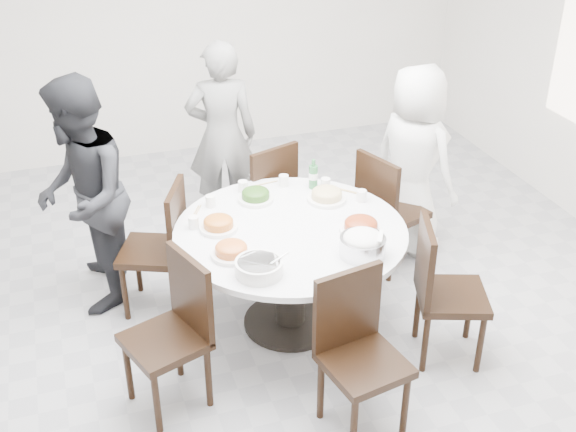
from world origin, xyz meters
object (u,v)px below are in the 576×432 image
object	(u,v)px
chair_ne	(393,210)
diner_middle	(222,136)
rice_bowl	(363,246)
soup_bowl	(259,268)
chair_nw	(152,248)
chair_sw	(164,338)
diner_right	(414,161)
chair_s	(365,361)
chair_se	(452,293)
beverage_bottle	(313,174)
diner_left	(82,197)
dining_table	(290,278)
chair_n	(260,197)

from	to	relation	value
chair_ne	diner_middle	size ratio (longest dim) A/B	0.60
rice_bowl	soup_bowl	world-z (taller)	rice_bowl
chair_nw	chair_sw	xyz separation A→B (m)	(-0.08, -0.99, 0.00)
diner_right	chair_sw	bearing A→B (deg)	94.26
chair_sw	diner_right	world-z (taller)	diner_right
chair_s	rice_bowl	bearing A→B (deg)	58.40
chair_ne	chair_s	xyz separation A→B (m)	(-0.89, -1.51, 0.00)
chair_se	diner_right	world-z (taller)	diner_right
diner_right	beverage_bottle	world-z (taller)	diner_right
chair_s	diner_left	distance (m)	2.22
dining_table	chair_sw	bearing A→B (deg)	-151.76
chair_sw	rice_bowl	xyz separation A→B (m)	(1.23, 0.07, 0.33)
soup_bowl	chair_se	bearing A→B (deg)	-8.86
chair_s	diner_right	xyz separation A→B (m)	(1.13, 1.70, 0.28)
chair_sw	chair_s	distance (m)	1.14
chair_ne	chair_sw	distance (m)	2.13
diner_right	diner_middle	distance (m)	1.55
diner_middle	soup_bowl	world-z (taller)	diner_middle
chair_n	soup_bowl	distance (m)	1.51
rice_bowl	chair_n	bearing A→B (deg)	99.27
chair_se	beverage_bottle	size ratio (longest dim) A/B	4.35
chair_nw	rice_bowl	world-z (taller)	chair_nw
chair_ne	chair_s	bearing A→B (deg)	130.23
diner_left	beverage_bottle	size ratio (longest dim) A/B	7.58
diner_left	soup_bowl	xyz separation A→B (m)	(0.90, -1.15, -0.03)
chair_ne	diner_left	world-z (taller)	diner_left
diner_right	chair_s	bearing A→B (deg)	121.90
dining_table	chair_n	world-z (taller)	chair_n
chair_sw	diner_left	bearing A→B (deg)	174.57
diner_middle	chair_nw	bearing A→B (deg)	64.29
chair_nw	chair_ne	bearing A→B (deg)	112.49
chair_s	soup_bowl	size ratio (longest dim) A/B	3.40
chair_n	diner_right	size ratio (longest dim) A/B	0.63
chair_sw	soup_bowl	world-z (taller)	chair_sw
dining_table	chair_ne	xyz separation A→B (m)	(0.97, 0.48, 0.10)
chair_sw	beverage_bottle	bearing A→B (deg)	108.53
chair_n	diner_left	size ratio (longest dim) A/B	0.57
chair_nw	diner_right	distance (m)	2.08
chair_sw	soup_bowl	size ratio (longest dim) A/B	3.40
chair_sw	rice_bowl	distance (m)	1.28
chair_n	soup_bowl	bearing A→B (deg)	53.16
diner_middle	chair_n	bearing A→B (deg)	116.74
chair_nw	diner_right	world-z (taller)	diner_right
diner_right	beverage_bottle	distance (m)	0.90
chair_s	diner_right	bearing A→B (deg)	45.63
chair_s	chair_ne	bearing A→B (deg)	48.73
chair_n	chair_s	size ratio (longest dim) A/B	1.00
chair_sw	rice_bowl	world-z (taller)	chair_sw
chair_nw	chair_s	bearing A→B (deg)	54.06
dining_table	chair_nw	world-z (taller)	chair_nw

